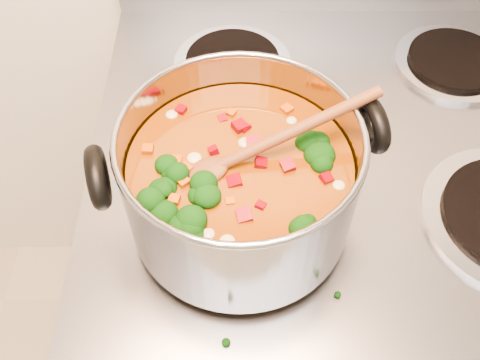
{
  "coord_description": "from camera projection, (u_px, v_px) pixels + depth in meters",
  "views": [
    {
      "loc": [
        -0.22,
        0.62,
        1.52
      ],
      "look_at": [
        -0.22,
        1.01,
        1.01
      ],
      "focal_mm": 40.0,
      "sensor_mm": 36.0,
      "label": 1
    }
  ],
  "objects": [
    {
      "name": "electric_range",
      "position": [
        320.0,
        272.0,
        1.17
      ],
      "size": [
        0.79,
        0.71,
        1.08
      ],
      "color": "gray",
      "rests_on": "ground"
    },
    {
      "name": "stockpot",
      "position": [
        240.0,
        181.0,
        0.64
      ],
      "size": [
        0.34,
        0.28,
        0.17
      ],
      "rotation": [
        0.0,
        0.0,
        0.24
      ],
      "color": "#95959C",
      "rests_on": "electric_range"
    },
    {
      "name": "wooden_spoon",
      "position": [
        248.0,
        153.0,
        0.61
      ],
      "size": [
        0.24,
        0.11,
        0.09
      ],
      "rotation": [
        0.0,
        0.0,
        0.33
      ],
      "color": "brown",
      "rests_on": "stockpot"
    },
    {
      "name": "cooktop_crumbs",
      "position": [
        313.0,
        203.0,
        0.73
      ],
      "size": [
        0.4,
        0.16,
        0.01
      ],
      "color": "black",
      "rests_on": "electric_range"
    }
  ]
}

